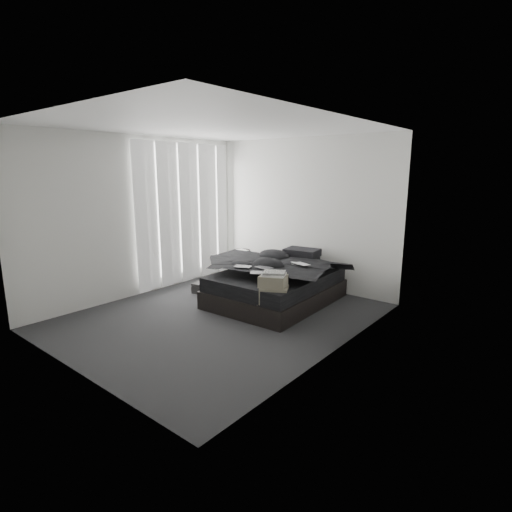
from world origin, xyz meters
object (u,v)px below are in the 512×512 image
Objects in this scene: bed at (276,294)px; laptop at (298,260)px; box_lower at (273,313)px; side_stand at (242,266)px.

bed is 0.70m from laptop.
laptop is (0.36, 0.06, 0.59)m from bed.
bed is 5.03× the size of box_lower.
box_lower is at bearing -64.22° from laptop.
side_stand is (-1.17, 0.51, 0.17)m from bed.
laptop reaches higher than bed.
laptop is 0.53× the size of side_stand.
laptop is 1.65m from side_stand.
box_lower is (0.14, -0.80, -0.58)m from laptop.
laptop reaches higher than side_stand.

